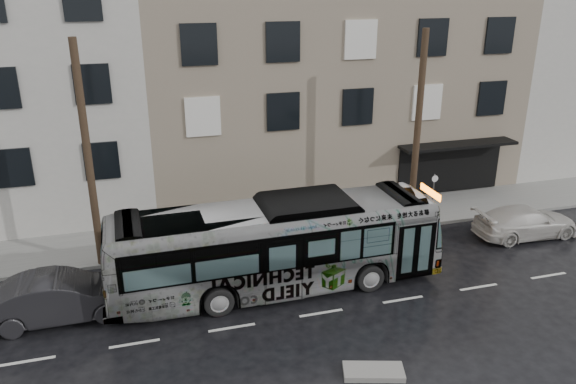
# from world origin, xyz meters

# --- Properties ---
(ground) EXTENTS (120.00, 120.00, 0.00)m
(ground) POSITION_xyz_m (0.00, 0.00, 0.00)
(ground) COLOR black
(ground) RESTS_ON ground
(sidewalk) EXTENTS (90.00, 3.60, 0.15)m
(sidewalk) POSITION_xyz_m (0.00, 4.90, 0.07)
(sidewalk) COLOR gray
(sidewalk) RESTS_ON ground
(building_taupe) EXTENTS (20.00, 12.00, 11.00)m
(building_taupe) POSITION_xyz_m (5.00, 12.70, 5.50)
(building_taupe) COLOR gray
(building_taupe) RESTS_ON ground
(utility_pole_front) EXTENTS (0.30, 0.30, 9.00)m
(utility_pole_front) POSITION_xyz_m (6.50, 3.30, 4.65)
(utility_pole_front) COLOR #3C2E1E
(utility_pole_front) RESTS_ON sidewalk
(utility_pole_rear) EXTENTS (0.30, 0.30, 9.00)m
(utility_pole_rear) POSITION_xyz_m (-7.50, 3.30, 4.65)
(utility_pole_rear) COLOR #3C2E1E
(utility_pole_rear) RESTS_ON sidewalk
(sign_post) EXTENTS (0.06, 0.06, 2.40)m
(sign_post) POSITION_xyz_m (7.60, 3.30, 1.35)
(sign_post) COLOR slate
(sign_post) RESTS_ON sidewalk
(bus) EXTENTS (12.60, 3.09, 3.50)m
(bus) POSITION_xyz_m (-1.06, -0.29, 1.75)
(bus) COLOR #B2B2B2
(bus) RESTS_ON ground
(white_sedan) EXTENTS (4.89, 2.09, 1.41)m
(white_sedan) POSITION_xyz_m (11.08, 0.95, 0.70)
(white_sedan) COLOR beige
(white_sedan) RESTS_ON ground
(dark_sedan) EXTENTS (5.05, 1.85, 1.65)m
(dark_sedan) POSITION_xyz_m (-8.71, -0.29, 0.83)
(dark_sedan) COLOR black
(dark_sedan) RESTS_ON ground
(slush_pile) EXTENTS (1.95, 1.29, 0.18)m
(slush_pile) POSITION_xyz_m (0.42, -6.04, 0.09)
(slush_pile) COLOR #9A9692
(slush_pile) RESTS_ON ground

